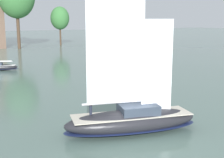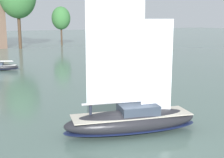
{
  "view_description": "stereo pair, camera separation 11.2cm",
  "coord_description": "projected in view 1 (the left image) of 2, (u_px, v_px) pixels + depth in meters",
  "views": [
    {
      "loc": [
        -11.77,
        -18.4,
        8.24
      ],
      "look_at": [
        0.0,
        3.0,
        3.48
      ],
      "focal_mm": 50.0,
      "sensor_mm": 36.0,
      "label": 1
    },
    {
      "loc": [
        -11.67,
        -18.45,
        8.24
      ],
      "look_at": [
        0.0,
        3.0,
        3.48
      ],
      "focal_mm": 50.0,
      "sensor_mm": 36.0,
      "label": 2
    }
  ],
  "objects": [
    {
      "name": "sailboat_main",
      "position": [
        132.0,
        118.0,
        22.76
      ],
      "size": [
        10.42,
        5.03,
        13.8
      ],
      "color": "#232328",
      "rests_on": "ground"
    },
    {
      "name": "tree_shore_center",
      "position": [
        60.0,
        18.0,
        96.25
      ],
      "size": [
        5.75,
        5.75,
        11.85
      ],
      "color": "#4C3828",
      "rests_on": "ground"
    },
    {
      "name": "tree_shore_right",
      "position": [
        111.0,
        6.0,
        101.45
      ],
      "size": [
        8.57,
        8.57,
        17.65
      ],
      "color": "brown",
      "rests_on": "ground"
    },
    {
      "name": "ground_plane",
      "position": [
        132.0,
        132.0,
        22.97
      ],
      "size": [
        400.0,
        400.0,
        0.0
      ],
      "primitive_type": "plane",
      "color": "slate"
    }
  ]
}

